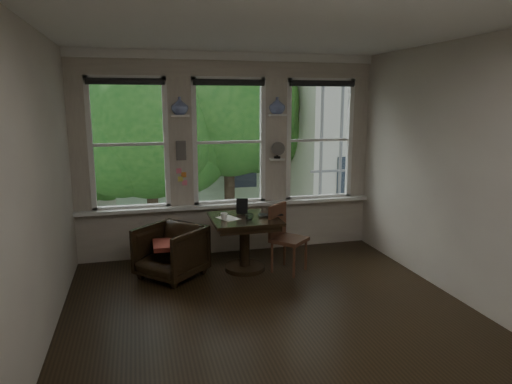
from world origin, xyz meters
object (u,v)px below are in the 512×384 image
object	(u,v)px
laptop	(271,216)
side_chair_right	(289,239)
table	(245,244)
mug	(224,216)
armchair_left	(171,252)

from	to	relation	value
laptop	side_chair_right	bearing A→B (deg)	-21.42
table	side_chair_right	distance (m)	0.62
side_chair_right	mug	bearing A→B (deg)	128.29
laptop	mug	xyz separation A→B (m)	(-0.65, 0.02, 0.03)
table	armchair_left	size ratio (longest dim) A/B	1.17
armchair_left	mug	xyz separation A→B (m)	(0.71, -0.05, 0.45)
laptop	mug	size ratio (longest dim) A/B	3.36
table	side_chair_right	xyz separation A→B (m)	(0.58, -0.21, 0.09)
side_chair_right	table	bearing A→B (deg)	117.78
armchair_left	laptop	distance (m)	1.42
side_chair_right	armchair_left	bearing A→B (deg)	130.96
table	armchair_left	world-z (taller)	table
table	side_chair_right	bearing A→B (deg)	-20.32
armchair_left	laptop	xyz separation A→B (m)	(1.36, -0.07, 0.41)
table	mug	xyz separation A→B (m)	(-0.29, -0.06, 0.42)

